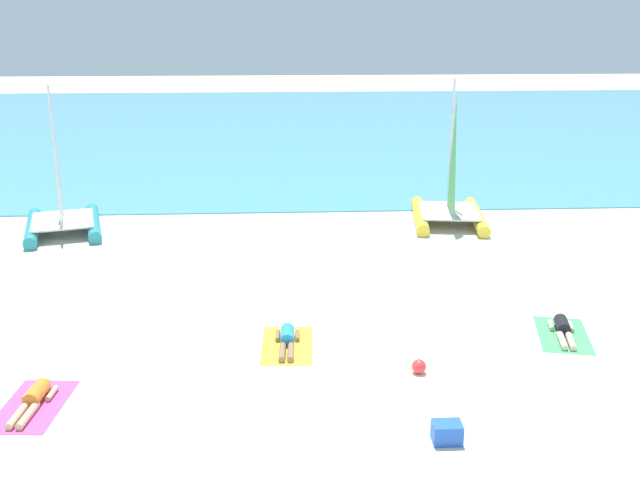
{
  "coord_description": "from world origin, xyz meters",
  "views": [
    {
      "loc": [
        -0.94,
        -12.32,
        7.02
      ],
      "look_at": [
        0.0,
        5.7,
        1.2
      ],
      "focal_mm": 40.1,
      "sensor_mm": 36.0,
      "label": 1
    }
  ],
  "objects_px": {
    "towel_right": "(563,335)",
    "cooler_box": "(447,432)",
    "sunbather_left": "(34,398)",
    "sunbather_right": "(563,329)",
    "sailboat_yellow": "(449,203)",
    "towel_middle": "(287,345)",
    "sailboat_teal": "(62,212)",
    "towel_left": "(33,406)",
    "sunbather_middle": "(287,339)",
    "beach_ball": "(419,366)"
  },
  "relations": [
    {
      "from": "sunbather_left",
      "to": "sunbather_right",
      "type": "xyz_separation_m",
      "value": [
        11.0,
        2.48,
        0.0
      ]
    },
    {
      "from": "sunbather_middle",
      "to": "beach_ball",
      "type": "bearing_deg",
      "value": -26.71
    },
    {
      "from": "sunbather_left",
      "to": "sunbather_middle",
      "type": "distance_m",
      "value": 5.26
    },
    {
      "from": "sailboat_yellow",
      "to": "sunbather_middle",
      "type": "xyz_separation_m",
      "value": [
        -5.65,
        -9.13,
        -0.59
      ]
    },
    {
      "from": "sailboat_teal",
      "to": "sunbather_left",
      "type": "relative_size",
      "value": 3.04
    },
    {
      "from": "beach_ball",
      "to": "cooler_box",
      "type": "relative_size",
      "value": 0.59
    },
    {
      "from": "towel_right",
      "to": "cooler_box",
      "type": "height_order",
      "value": "cooler_box"
    },
    {
      "from": "sailboat_teal",
      "to": "cooler_box",
      "type": "relative_size",
      "value": 9.54
    },
    {
      "from": "towel_left",
      "to": "towel_right",
      "type": "bearing_deg",
      "value": 12.74
    },
    {
      "from": "towel_middle",
      "to": "sailboat_teal",
      "type": "bearing_deg",
      "value": 129.86
    },
    {
      "from": "sailboat_yellow",
      "to": "sunbather_left",
      "type": "height_order",
      "value": "sailboat_yellow"
    },
    {
      "from": "sailboat_yellow",
      "to": "sailboat_teal",
      "type": "xyz_separation_m",
      "value": [
        -12.97,
        -0.43,
        -0.01
      ]
    },
    {
      "from": "sunbather_right",
      "to": "towel_left",
      "type": "bearing_deg",
      "value": -154.56
    },
    {
      "from": "sunbather_middle",
      "to": "cooler_box",
      "type": "bearing_deg",
      "value": -53.31
    },
    {
      "from": "towel_left",
      "to": "towel_right",
      "type": "relative_size",
      "value": 1.0
    },
    {
      "from": "sailboat_yellow",
      "to": "sunbather_right",
      "type": "distance_m",
      "value": 8.97
    },
    {
      "from": "towel_right",
      "to": "sunbather_right",
      "type": "distance_m",
      "value": 0.14
    },
    {
      "from": "cooler_box",
      "to": "towel_middle",
      "type": "bearing_deg",
      "value": 125.15
    },
    {
      "from": "sailboat_yellow",
      "to": "sunbather_middle",
      "type": "relative_size",
      "value": 3.11
    },
    {
      "from": "sailboat_teal",
      "to": "sunbather_right",
      "type": "height_order",
      "value": "sailboat_teal"
    },
    {
      "from": "towel_middle",
      "to": "sunbather_right",
      "type": "xyz_separation_m",
      "value": [
        6.27,
        0.27,
        0.13
      ]
    },
    {
      "from": "sailboat_yellow",
      "to": "sunbather_middle",
      "type": "distance_m",
      "value": 10.75
    },
    {
      "from": "sunbather_middle",
      "to": "sunbather_left",
      "type": "bearing_deg",
      "value": -152.25
    },
    {
      "from": "sunbather_middle",
      "to": "towel_right",
      "type": "distance_m",
      "value": 6.25
    },
    {
      "from": "sunbather_left",
      "to": "sailboat_teal",
      "type": "bearing_deg",
      "value": 107.48
    },
    {
      "from": "sailboat_yellow",
      "to": "cooler_box",
      "type": "distance_m",
      "value": 13.35
    },
    {
      "from": "towel_left",
      "to": "beach_ball",
      "type": "relative_size",
      "value": 6.4
    },
    {
      "from": "towel_right",
      "to": "sailboat_yellow",
      "type": "bearing_deg",
      "value": 93.84
    },
    {
      "from": "towel_middle",
      "to": "sunbather_middle",
      "type": "xyz_separation_m",
      "value": [
        0.0,
        0.07,
        0.13
      ]
    },
    {
      "from": "sailboat_yellow",
      "to": "sunbather_left",
      "type": "xyz_separation_m",
      "value": [
        -10.38,
        -11.41,
        -0.59
      ]
    },
    {
      "from": "sailboat_teal",
      "to": "towel_right",
      "type": "relative_size",
      "value": 2.51
    },
    {
      "from": "towel_middle",
      "to": "beach_ball",
      "type": "height_order",
      "value": "beach_ball"
    },
    {
      "from": "sailboat_teal",
      "to": "beach_ball",
      "type": "xyz_separation_m",
      "value": [
        9.98,
        -10.16,
        -0.56
      ]
    },
    {
      "from": "cooler_box",
      "to": "beach_ball",
      "type": "bearing_deg",
      "value": 90.68
    },
    {
      "from": "towel_right",
      "to": "beach_ball",
      "type": "distance_m",
      "value": 3.94
    },
    {
      "from": "sunbather_middle",
      "to": "sunbather_right",
      "type": "xyz_separation_m",
      "value": [
        6.26,
        0.2,
        0.0
      ]
    },
    {
      "from": "sunbather_left",
      "to": "sunbather_right",
      "type": "distance_m",
      "value": 11.28
    },
    {
      "from": "cooler_box",
      "to": "sunbather_left",
      "type": "bearing_deg",
      "value": 167.83
    },
    {
      "from": "towel_middle",
      "to": "towel_left",
      "type": "bearing_deg",
      "value": -154.3
    },
    {
      "from": "sailboat_teal",
      "to": "towel_left",
      "type": "bearing_deg",
      "value": -92.28
    },
    {
      "from": "sunbather_left",
      "to": "beach_ball",
      "type": "relative_size",
      "value": 5.28
    },
    {
      "from": "sunbather_left",
      "to": "cooler_box",
      "type": "height_order",
      "value": "cooler_box"
    },
    {
      "from": "sailboat_teal",
      "to": "beach_ball",
      "type": "distance_m",
      "value": 14.25
    },
    {
      "from": "sailboat_teal",
      "to": "towel_middle",
      "type": "distance_m",
      "value": 11.44
    },
    {
      "from": "sailboat_teal",
      "to": "sunbather_right",
      "type": "relative_size",
      "value": 3.06
    },
    {
      "from": "sailboat_teal",
      "to": "sunbather_right",
      "type": "xyz_separation_m",
      "value": [
        13.59,
        -8.5,
        -0.58
      ]
    },
    {
      "from": "sailboat_yellow",
      "to": "towel_right",
      "type": "bearing_deg",
      "value": -78.92
    },
    {
      "from": "towel_right",
      "to": "cooler_box",
      "type": "relative_size",
      "value": 3.8
    },
    {
      "from": "sunbather_middle",
      "to": "cooler_box",
      "type": "height_order",
      "value": "cooler_box"
    },
    {
      "from": "towel_left",
      "to": "cooler_box",
      "type": "height_order",
      "value": "cooler_box"
    }
  ]
}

